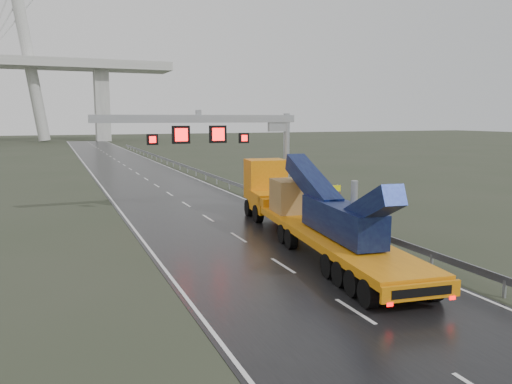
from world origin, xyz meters
name	(u,v)px	position (x,y,z in m)	size (l,w,h in m)	color
ground	(326,294)	(0.00, 0.00, 0.00)	(400.00, 400.00, 0.00)	#2D3525
road	(146,179)	(0.00, 40.00, 0.01)	(11.00, 200.00, 0.02)	black
guardrail	(226,181)	(6.10, 30.00, 0.70)	(0.20, 140.00, 1.40)	gray
sign_gantry	(227,135)	(2.10, 17.99, 5.61)	(14.90, 1.20, 7.42)	#A6A5A2
heavy_haul_truck	(301,206)	(3.32, 8.59, 1.86)	(5.41, 20.60, 4.79)	orange
exit_sign_pair	(331,196)	(7.45, 12.26, 1.70)	(1.42, 0.21, 2.43)	#999CA2
striped_barrier	(275,201)	(6.00, 18.12, 0.51)	(0.60, 0.33, 1.02)	red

